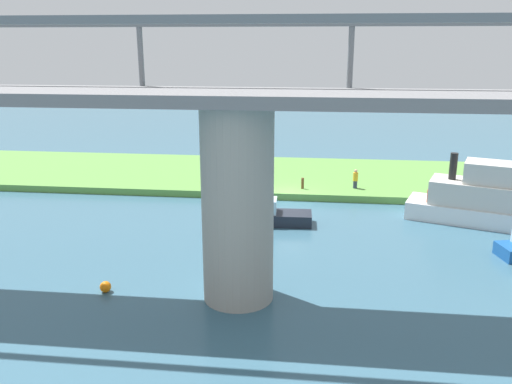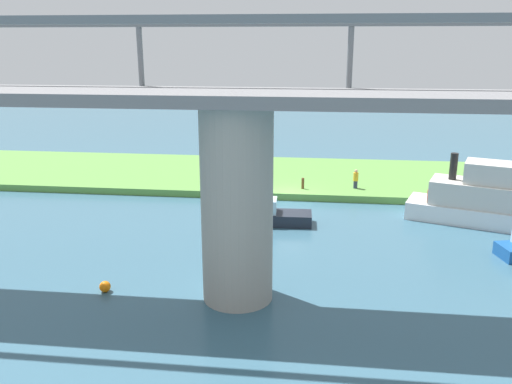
{
  "view_description": "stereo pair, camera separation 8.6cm",
  "coord_description": "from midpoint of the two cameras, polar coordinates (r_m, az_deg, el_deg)",
  "views": [
    {
      "loc": [
        -1.76,
        35.38,
        10.74
      ],
      "look_at": [
        1.74,
        5.0,
        2.0
      ],
      "focal_mm": 37.17,
      "sensor_mm": 36.0,
      "label": 1
    },
    {
      "loc": [
        -1.84,
        35.37,
        10.74
      ],
      "look_at": [
        1.74,
        5.0,
        2.0
      ],
      "focal_mm": 37.17,
      "sensor_mm": 36.0,
      "label": 2
    }
  ],
  "objects": [
    {
      "name": "ground_plane",
      "position": [
        37.01,
        3.51,
        -0.95
      ],
      "size": [
        160.0,
        160.0,
        0.0
      ],
      "primitive_type": "plane",
      "color": "#386075"
    },
    {
      "name": "grassy_bank",
      "position": [
        42.72,
        3.96,
        1.7
      ],
      "size": [
        80.0,
        12.0,
        0.5
      ],
      "primitive_type": "cube",
      "color": "#5B9342",
      "rests_on": "ground"
    },
    {
      "name": "bridge_pylon",
      "position": [
        21.93,
        -2.1,
        -1.46
      ],
      "size": [
        3.0,
        3.0,
        8.36
      ],
      "primitive_type": "cylinder",
      "color": "#9E998E",
      "rests_on": "ground"
    },
    {
      "name": "bridge_span",
      "position": [
        21.03,
        -2.22,
        10.79
      ],
      "size": [
        62.47,
        4.3,
        3.25
      ],
      "color": "slate",
      "rests_on": "bridge_pylon"
    },
    {
      "name": "person_on_bank",
      "position": [
        38.74,
        10.59,
        1.42
      ],
      "size": [
        0.5,
        0.5,
        1.39
      ],
      "color": "#2D334C",
      "rests_on": "grassy_bank"
    },
    {
      "name": "mooring_post",
      "position": [
        38.15,
        4.97,
        0.94
      ],
      "size": [
        0.2,
        0.2,
        0.79
      ],
      "primitive_type": "cylinder",
      "color": "brown",
      "rests_on": "grassy_bank"
    },
    {
      "name": "riverboat_paddlewheel",
      "position": [
        34.85,
        23.25,
        -0.67
      ],
      "size": [
        8.64,
        5.31,
        4.19
      ],
      "color": "white",
      "rests_on": "ground"
    },
    {
      "name": "pontoon_yellow",
      "position": [
        32.23,
        1.49,
        -2.48
      ],
      "size": [
        4.73,
        1.82,
        1.56
      ],
      "color": "#1E232D",
      "rests_on": "ground"
    },
    {
      "name": "marker_buoy",
      "position": [
        24.76,
        -15.99,
        -9.78
      ],
      "size": [
        0.5,
        0.5,
        0.5
      ],
      "primitive_type": "sphere",
      "color": "orange",
      "rests_on": "ground"
    }
  ]
}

